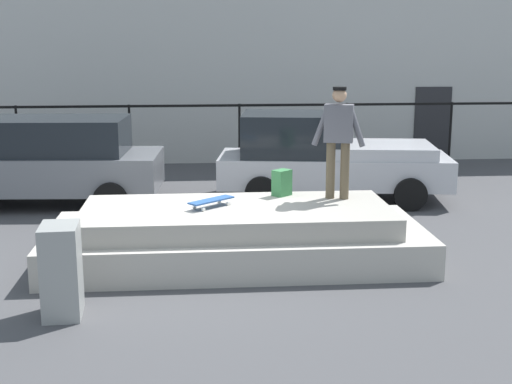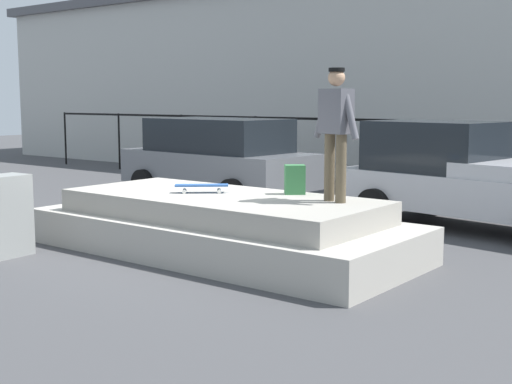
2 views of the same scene
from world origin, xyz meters
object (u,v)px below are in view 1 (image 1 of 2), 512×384
Objects in this scene: backpack at (282,183)px; skateboarder at (338,135)px; car_grey_hatchback_near at (50,159)px; car_silver_pickup_mid at (325,157)px; utility_box at (61,271)px; skateboard at (211,201)px.

skateboarder is at bearing 119.44° from backpack.
car_grey_hatchback_near is (-4.26, 3.22, -0.11)m from backpack.
car_grey_hatchback_near is at bearing -179.99° from car_silver_pickup_mid.
utility_box is at bearing -147.61° from skateboarder.
car_silver_pickup_mid reaches higher than skateboard.
skateboard is 0.14× the size of car_silver_pickup_mid.
skateboarder reaches higher than utility_box.
skateboard is at bearing -51.56° from car_grey_hatchback_near.
car_silver_pickup_mid is 7.31m from utility_box.
skateboard is 4.62m from car_silver_pickup_mid.
car_silver_pickup_mid is (5.55, 0.00, -0.04)m from car_grey_hatchback_near.
car_silver_pickup_mid is (2.43, 3.93, -0.04)m from skateboard.
skateboard is at bearing 43.84° from utility_box.
backpack is at bearing -37.13° from car_grey_hatchback_near.
backpack is (-0.84, 0.28, -0.80)m from skateboarder.
car_grey_hatchback_near is 3.93× the size of utility_box.
backpack is 0.09× the size of car_grey_hatchback_near.
utility_box is at bearing -132.68° from skateboard.
car_silver_pickup_mid is at bearing 58.28° from skateboard.
skateboarder is 4.18× the size of backpack.
backpack is 0.37× the size of utility_box.
skateboarder is 2.21m from skateboard.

